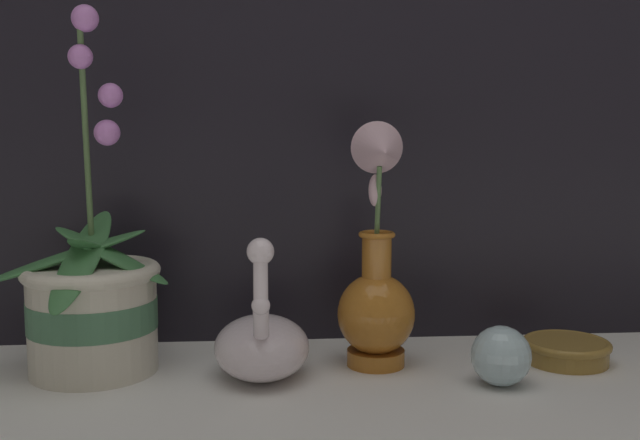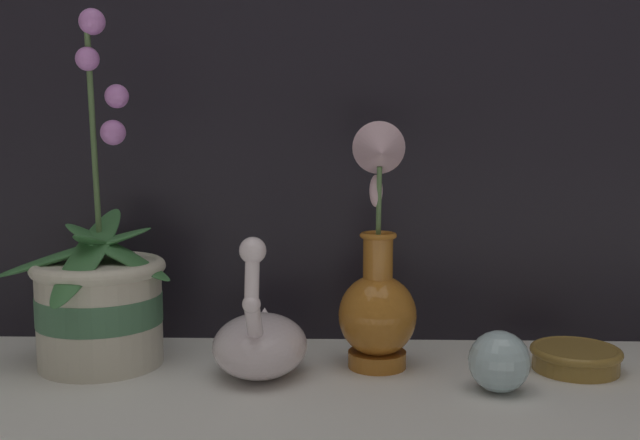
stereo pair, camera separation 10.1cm
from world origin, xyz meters
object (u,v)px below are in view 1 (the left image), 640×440
at_px(swan_figurine, 262,342).
at_px(blue_vase, 377,282).
at_px(glass_sphere, 501,356).
at_px(orchid_potted_plant, 92,304).
at_px(amber_dish, 566,349).

height_order(swan_figurine, blue_vase, blue_vase).
xyz_separation_m(blue_vase, glass_sphere, (0.15, -0.09, -0.08)).
relative_size(swan_figurine, glass_sphere, 2.55).
relative_size(orchid_potted_plant, amber_dish, 3.96).
relative_size(swan_figurine, blue_vase, 0.58).
bearing_deg(blue_vase, glass_sphere, -30.56).
distance_m(orchid_potted_plant, blue_vase, 0.39).
height_order(orchid_potted_plant, blue_vase, orchid_potted_plant).
relative_size(swan_figurine, amber_dish, 1.61).
height_order(orchid_potted_plant, glass_sphere, orchid_potted_plant).
bearing_deg(orchid_potted_plant, amber_dish, -0.69).
xyz_separation_m(swan_figurine, amber_dish, (0.43, 0.03, -0.03)).
bearing_deg(orchid_potted_plant, blue_vase, -1.05).
height_order(swan_figurine, glass_sphere, swan_figurine).
relative_size(glass_sphere, amber_dish, 0.63).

